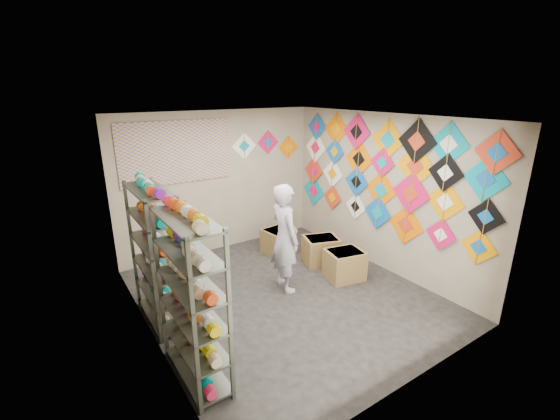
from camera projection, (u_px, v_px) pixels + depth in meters
ground at (285, 295)px, 5.84m from camera, size 4.50×4.50×0.00m
room_walls at (286, 194)px, 5.33m from camera, size 4.50×4.50×4.50m
shelf_rack_front at (192, 301)px, 3.93m from camera, size 0.40×1.10×1.90m
shelf_rack_back at (156, 257)px, 4.96m from camera, size 0.40×1.10×1.90m
string_spools at (171, 269)px, 4.42m from camera, size 0.12×2.36×0.12m
kite_wall_display at (382, 174)px, 6.35m from camera, size 0.05×4.31×2.06m
back_wall_kites at (266, 145)px, 7.55m from camera, size 1.56×0.02×0.63m
poster at (176, 153)px, 6.56m from camera, size 2.00×0.01×1.10m
shopkeeper at (285, 238)px, 5.79m from camera, size 0.71×0.54×1.73m
carton_a at (344, 265)px, 6.29m from camera, size 0.69×0.61×0.50m
carton_b at (321, 250)px, 6.86m from camera, size 0.73×0.66×0.49m
carton_c at (278, 241)px, 7.27m from camera, size 0.55×0.59×0.47m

